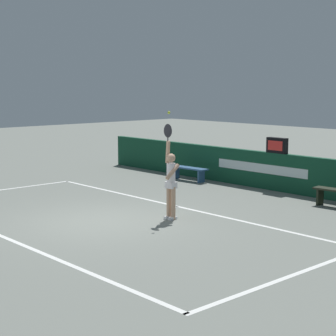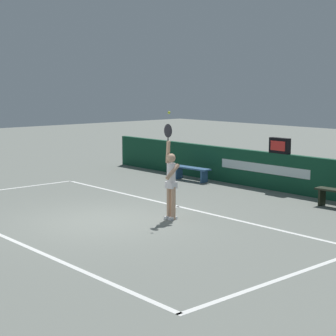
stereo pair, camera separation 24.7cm
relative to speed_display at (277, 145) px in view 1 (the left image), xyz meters
name	(u,v)px [view 1 (the left image)]	position (x,y,z in m)	size (l,w,h in m)	color
ground_plane	(101,221)	(-0.34, -6.55, -1.44)	(60.00, 60.00, 0.00)	slate
court_lines	(104,221)	(-0.34, -6.47, -1.44)	(11.35, 5.18, 0.00)	white
back_wall	(268,171)	(-0.34, 0.00, -0.84)	(15.54, 0.20, 1.20)	#11432B
speed_display	(277,145)	(0.00, 0.00, 0.00)	(0.71, 0.20, 0.49)	black
tennis_player	(171,180)	(0.64, -5.11, -0.45)	(0.43, 0.46, 2.38)	tan
tennis_ball	(169,113)	(0.63, -5.17, 1.22)	(0.07, 0.07, 0.07)	#C6E02E
courtside_bench_near	(188,170)	(-3.25, -0.72, -1.08)	(1.60, 0.45, 0.47)	#315884
courtside_bench_far	(336,194)	(2.63, -0.81, -1.07)	(1.25, 0.45, 0.50)	black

